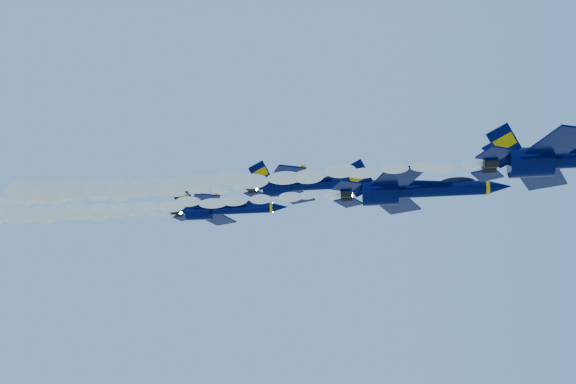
# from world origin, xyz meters

# --- Properties ---
(jet_lead) EXTENTS (17.55, 14.40, 6.52)m
(jet_lead) POSITION_xyz_m (21.17, -15.42, 150.37)
(jet_lead) COLOR #000533
(smoke_trail_jet_lead) EXTENTS (45.03, 2.10, 1.89)m
(smoke_trail_jet_lead) POSITION_xyz_m (-8.84, -15.42, 149.94)
(smoke_trail_jet_lead) COLOR white
(jet_second) EXTENTS (17.11, 14.03, 6.36)m
(jet_second) POSITION_xyz_m (7.84, -7.08, 151.28)
(jet_second) COLOR #000533
(smoke_trail_jet_second) EXTENTS (45.03, 2.04, 1.84)m
(smoke_trail_jet_second) POSITION_xyz_m (-21.98, -7.08, 150.84)
(smoke_trail_jet_second) COLOR white
(jet_third) EXTENTS (15.27, 12.53, 5.68)m
(jet_third) POSITION_xyz_m (-4.27, 1.20, 155.70)
(jet_third) COLOR #000533
(smoke_trail_jet_third) EXTENTS (45.03, 1.82, 1.64)m
(smoke_trail_jet_third) POSITION_xyz_m (-33.31, 1.20, 155.28)
(smoke_trail_jet_third) COLOR white
(jet_fourth) EXTENTS (16.14, 13.24, 6.00)m
(jet_fourth) POSITION_xyz_m (-16.89, 14.66, 157.95)
(jet_fourth) COLOR #000533
(smoke_trail_jet_fourth) EXTENTS (45.03, 1.93, 1.73)m
(smoke_trail_jet_fourth) POSITION_xyz_m (-46.30, 14.66, 157.52)
(smoke_trail_jet_fourth) COLOR white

